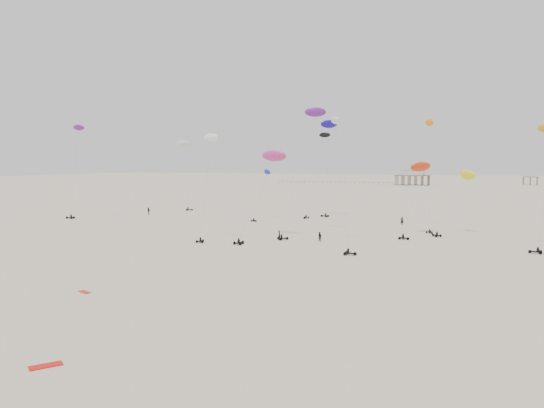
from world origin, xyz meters
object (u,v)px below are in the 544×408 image
at_px(rig_0, 429,144).
at_px(spectator_0, 279,240).
at_px(pavilion_small, 530,180).
at_px(rig_7, 76,159).
at_px(pavilion_main, 412,178).

bearing_deg(rig_0, spectator_0, 15.08).
height_order(pavilion_small, rig_0, rig_0).
xyz_separation_m(rig_0, spectator_0, (-23.08, -31.62, -18.28)).
bearing_deg(pavilion_small, rig_0, -98.26).
bearing_deg(spectator_0, rig_0, -68.68).
xyz_separation_m(rig_7, spectator_0, (63.69, -17.92, -15.15)).
xyz_separation_m(pavilion_main, rig_7, (-53.95, -239.87, 10.93)).
relative_size(rig_0, rig_7, 1.09).
bearing_deg(spectator_0, rig_7, 41.73).
bearing_deg(rig_0, pavilion_small, -137.04).
height_order(pavilion_main, rig_7, rig_7).
xyz_separation_m(pavilion_main, pavilion_small, (70.00, 30.00, -0.74)).
bearing_deg(pavilion_small, spectator_0, -101.83).
height_order(pavilion_main, rig_0, rig_0).
distance_m(rig_0, rig_7, 87.90).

